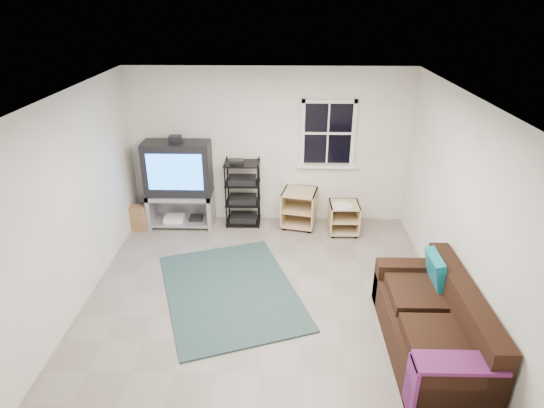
{
  "coord_description": "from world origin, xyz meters",
  "views": [
    {
      "loc": [
        0.22,
        -4.89,
        3.6
      ],
      "look_at": [
        0.09,
        0.4,
        1.15
      ],
      "focal_mm": 30.0,
      "sensor_mm": 36.0,
      "label": 1
    }
  ],
  "objects_px": {
    "tv_unit": "(179,177)",
    "sofa": "(433,327)",
    "side_table_right": "(343,215)",
    "av_rack": "(243,197)",
    "side_table_left": "(300,206)"
  },
  "relations": [
    {
      "from": "tv_unit",
      "to": "sofa",
      "type": "height_order",
      "value": "tv_unit"
    },
    {
      "from": "side_table_right",
      "to": "tv_unit",
      "type": "bearing_deg",
      "value": 175.61
    },
    {
      "from": "av_rack",
      "to": "side_table_left",
      "type": "relative_size",
      "value": 1.78
    },
    {
      "from": "side_table_right",
      "to": "sofa",
      "type": "bearing_deg",
      "value": -76.58
    },
    {
      "from": "tv_unit",
      "to": "sofa",
      "type": "xyz_separation_m",
      "value": [
        3.36,
        -2.94,
        -0.55
      ]
    },
    {
      "from": "tv_unit",
      "to": "side_table_left",
      "type": "xyz_separation_m",
      "value": [
        2.0,
        0.04,
        -0.52
      ]
    },
    {
      "from": "sofa",
      "to": "tv_unit",
      "type": "bearing_deg",
      "value": 138.76
    },
    {
      "from": "side_table_left",
      "to": "sofa",
      "type": "relative_size",
      "value": 0.33
    },
    {
      "from": "side_table_right",
      "to": "sofa",
      "type": "distance_m",
      "value": 2.81
    },
    {
      "from": "av_rack",
      "to": "side_table_left",
      "type": "height_order",
      "value": "av_rack"
    },
    {
      "from": "side_table_left",
      "to": "side_table_right",
      "type": "relative_size",
      "value": 1.18
    },
    {
      "from": "tv_unit",
      "to": "side_table_left",
      "type": "relative_size",
      "value": 2.44
    },
    {
      "from": "side_table_right",
      "to": "av_rack",
      "type": "bearing_deg",
      "value": 170.86
    },
    {
      "from": "av_rack",
      "to": "side_table_right",
      "type": "bearing_deg",
      "value": -9.14
    },
    {
      "from": "av_rack",
      "to": "tv_unit",
      "type": "bearing_deg",
      "value": -176.67
    }
  ]
}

